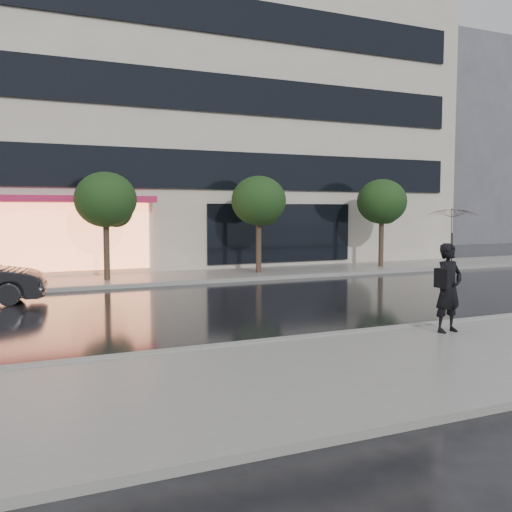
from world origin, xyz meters
TOP-DOWN VIEW (x-y plane):
  - ground at (0.00, 0.00)m, footprint 120.00×120.00m
  - sidewalk_near at (0.00, -3.25)m, footprint 60.00×4.50m
  - sidewalk_far at (0.00, 10.25)m, footprint 60.00×3.50m
  - curb_near at (0.00, -1.00)m, footprint 60.00×0.25m
  - curb_far at (0.00, 8.50)m, footprint 60.00×0.25m
  - office_building at (-0.00, 17.97)m, footprint 30.00×12.76m
  - bg_building_right at (26.00, 28.00)m, footprint 12.00×12.00m
  - tree_mid_west at (-2.94, 10.03)m, footprint 2.20×2.20m
  - tree_mid_east at (3.06, 10.03)m, footprint 2.20×2.20m
  - tree_far_east at (9.06, 10.03)m, footprint 2.20×2.20m
  - pedestrian_with_umbrella at (1.94, -1.82)m, footprint 1.13×1.15m

SIDE VIEW (x-z plane):
  - ground at x=0.00m, z-range 0.00..0.00m
  - sidewalk_near at x=0.00m, z-range 0.00..0.12m
  - sidewalk_far at x=0.00m, z-range 0.00..0.12m
  - curb_near at x=0.00m, z-range 0.00..0.14m
  - curb_far at x=0.00m, z-range 0.00..0.14m
  - pedestrian_with_umbrella at x=1.94m, z-range 0.51..3.09m
  - tree_mid_west at x=-2.94m, z-range 0.93..4.92m
  - tree_mid_east at x=3.06m, z-range 0.93..4.92m
  - tree_far_east at x=9.06m, z-range 0.93..4.92m
  - bg_building_right at x=26.00m, z-range 0.00..16.00m
  - office_building at x=0.00m, z-range 0.00..18.00m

